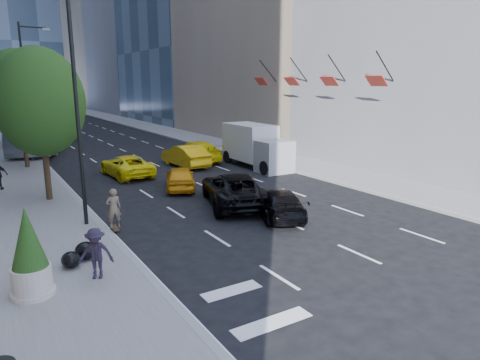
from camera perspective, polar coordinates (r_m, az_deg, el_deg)
ground at (r=18.00m, az=3.94°, el=-6.28°), size 160.00×160.00×0.00m
sidewalk_right at (r=48.47m, az=-7.18°, el=5.85°), size 4.00×120.00×0.15m
tower_right_far at (r=117.83m, az=-16.74°, el=21.66°), size 20.00×24.00×50.00m
lamp_near at (r=18.16m, az=-20.60°, el=11.81°), size 2.13×0.22×10.00m
lamp_far at (r=35.97m, az=-26.45°, el=11.41°), size 2.13×0.22×10.00m
tree_near at (r=22.97m, az=-25.13°, el=9.36°), size 4.20×4.20×7.46m
tree_mid at (r=32.91m, az=-27.37°, el=10.44°), size 4.50×4.50×7.99m
tree_far at (r=45.89m, az=-28.68°, el=9.72°), size 3.90×3.90×6.92m
traffic_signal at (r=53.93m, az=-28.32°, el=9.57°), size 2.48×0.53×5.20m
facade_flags at (r=31.47m, az=9.45°, el=13.21°), size 1.85×13.30×2.05m
skateboarder at (r=18.07m, az=-16.48°, el=-3.98°), size 0.63×0.45×1.65m
black_sedan_lincoln at (r=20.96m, az=-0.72°, el=-1.20°), size 4.39×6.31×1.60m
black_sedan_mercedes at (r=19.26m, az=5.15°, el=-3.04°), size 3.35×4.73×1.27m
taxi_a at (r=24.36m, az=-7.98°, el=0.33°), size 2.93×4.19×1.33m
taxi_b at (r=30.92m, az=-7.29°, el=3.24°), size 1.90×4.86×1.58m
taxi_c at (r=28.43m, az=-14.89°, el=1.85°), size 2.53×5.03×1.37m
taxi_d at (r=32.93m, az=-5.84°, el=3.84°), size 2.24×5.37×1.55m
city_bus at (r=42.22m, az=-24.68°, el=6.23°), size 7.29×13.84×3.77m
box_truck at (r=30.49m, az=2.11°, el=4.59°), size 2.41×6.29×2.98m
pedestrian_c at (r=13.57m, az=-18.66°, el=-9.26°), size 1.17×0.97×1.57m
planter_shrub at (r=13.09m, az=-26.29°, el=-8.86°), size 1.04×1.04×2.51m
garbage_bags at (r=15.06m, az=-20.56°, el=-9.25°), size 1.20×1.15×0.59m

